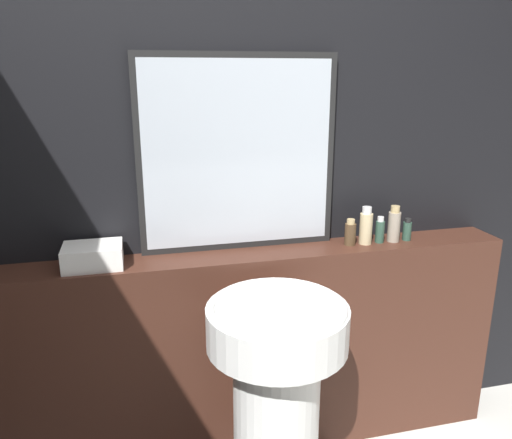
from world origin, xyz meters
TOP-DOWN VIEW (x-y plane):
  - wall_back at (0.00, 1.45)m, footprint 8.00×0.06m
  - vanity_counter at (0.00, 1.31)m, footprint 2.39×0.21m
  - pedestal_sink at (0.06, 0.90)m, footprint 0.49×0.49m
  - mirror at (0.03, 1.40)m, footprint 0.81×0.03m
  - towel_stack at (-0.55, 1.31)m, footprint 0.22×0.16m
  - shampoo_bottle at (0.51, 1.31)m, footprint 0.05×0.05m
  - conditioner_bottle at (0.58, 1.31)m, footprint 0.06×0.06m
  - lotion_bottle at (0.65, 1.31)m, footprint 0.04×0.04m
  - body_wash_bottle at (0.71, 1.31)m, footprint 0.05×0.05m
  - hand_soap_bottle at (0.78, 1.31)m, footprint 0.04×0.04m

SIDE VIEW (x-z plane):
  - vanity_counter at x=0.00m, z-range 0.00..0.94m
  - pedestal_sink at x=0.06m, z-range 0.08..0.99m
  - towel_stack at x=-0.55m, z-range 0.94..1.03m
  - hand_soap_bottle at x=0.78m, z-range 0.93..1.04m
  - shampoo_bottle at x=0.51m, z-range 0.93..1.05m
  - lotion_bottle at x=0.65m, z-range 0.93..1.05m
  - body_wash_bottle at x=0.71m, z-range 0.93..1.09m
  - conditioner_bottle at x=0.58m, z-range 0.93..1.10m
  - wall_back at x=0.00m, z-range 0.00..2.50m
  - mirror at x=0.03m, z-range 0.94..1.73m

